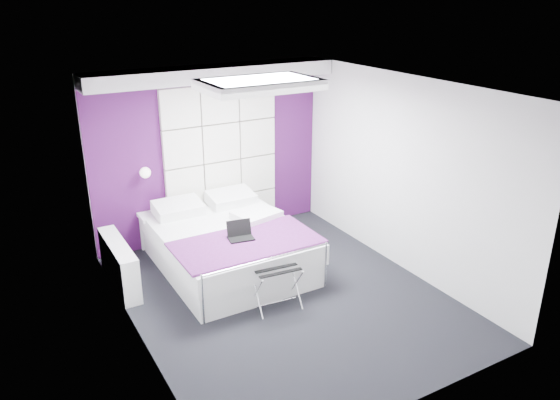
% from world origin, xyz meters
% --- Properties ---
extents(floor, '(4.40, 4.40, 0.00)m').
position_xyz_m(floor, '(0.00, 0.00, 0.00)').
color(floor, black).
rests_on(floor, ground).
extents(ceiling, '(4.40, 4.40, 0.00)m').
position_xyz_m(ceiling, '(0.00, 0.00, 2.60)').
color(ceiling, white).
rests_on(ceiling, wall_back).
extents(wall_back, '(3.60, 0.00, 3.60)m').
position_xyz_m(wall_back, '(0.00, 2.20, 1.30)').
color(wall_back, white).
rests_on(wall_back, floor).
extents(wall_left, '(0.00, 4.40, 4.40)m').
position_xyz_m(wall_left, '(-1.80, 0.00, 1.30)').
color(wall_left, white).
rests_on(wall_left, floor).
extents(wall_right, '(0.00, 4.40, 4.40)m').
position_xyz_m(wall_right, '(1.80, 0.00, 1.30)').
color(wall_right, white).
rests_on(wall_right, floor).
extents(accent_wall, '(3.58, 0.02, 2.58)m').
position_xyz_m(accent_wall, '(0.00, 2.19, 1.30)').
color(accent_wall, '#421046').
rests_on(accent_wall, wall_back).
extents(soffit, '(3.58, 0.50, 0.20)m').
position_xyz_m(soffit, '(0.00, 1.95, 2.50)').
color(soffit, white).
rests_on(soffit, wall_back).
extents(headboard, '(1.80, 0.08, 2.30)m').
position_xyz_m(headboard, '(0.15, 2.14, 1.17)').
color(headboard, silver).
rests_on(headboard, wall_back).
extents(skylight, '(1.36, 0.86, 0.12)m').
position_xyz_m(skylight, '(0.00, 0.60, 2.55)').
color(skylight, white).
rests_on(skylight, ceiling).
extents(wall_lamp, '(0.15, 0.15, 0.15)m').
position_xyz_m(wall_lamp, '(-1.05, 2.06, 1.22)').
color(wall_lamp, white).
rests_on(wall_lamp, wall_back).
extents(radiator, '(0.22, 1.20, 0.60)m').
position_xyz_m(radiator, '(-1.69, 1.30, 0.30)').
color(radiator, white).
rests_on(radiator, floor).
extents(bed, '(1.82, 2.20, 0.77)m').
position_xyz_m(bed, '(-0.27, 1.04, 0.33)').
color(bed, white).
rests_on(bed, floor).
extents(nightstand, '(0.46, 0.36, 0.05)m').
position_xyz_m(nightstand, '(-0.96, 2.02, 0.57)').
color(nightstand, white).
rests_on(nightstand, wall_back).
extents(luggage_rack, '(0.53, 0.39, 0.52)m').
position_xyz_m(luggage_rack, '(-0.20, -0.14, 0.26)').
color(luggage_rack, silver).
rests_on(luggage_rack, floor).
extents(laptop, '(0.32, 0.23, 0.23)m').
position_xyz_m(laptop, '(-0.30, 0.63, 0.68)').
color(laptop, black).
rests_on(laptop, bed).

